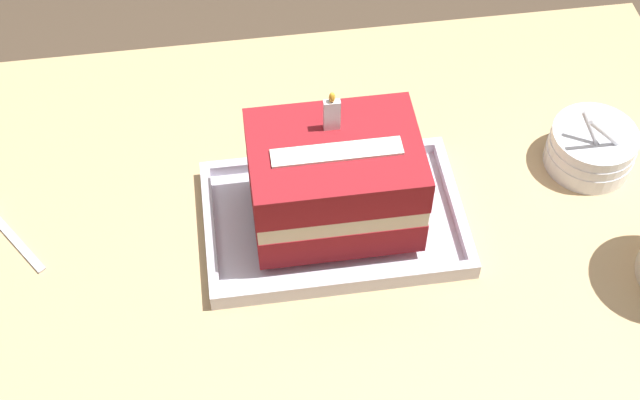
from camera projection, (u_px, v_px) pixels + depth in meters
dining_table at (308, 260)px, 1.19m from camera, size 1.08×0.64×0.72m
foil_tray at (334, 221)px, 1.07m from camera, size 0.31×0.20×0.02m
birthday_cake at (335, 180)px, 1.01m from camera, size 0.19×0.14×0.17m
bowl_stack at (591, 148)px, 1.12m from camera, size 0.11×0.11×0.10m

